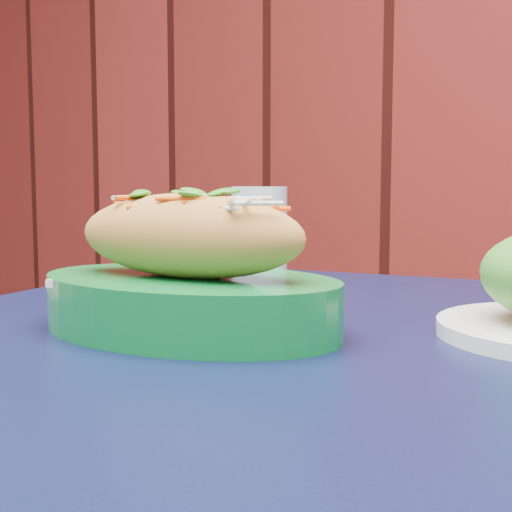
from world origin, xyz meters
The scene contains 3 objects.
cafe_table centered at (0.22, 1.76, 0.66)m, with size 0.97×0.97×0.75m.
banh_mi_basket centered at (0.11, 1.72, 0.80)m, with size 0.29×0.21×0.12m.
water_glass centered at (-0.06, 2.02, 0.81)m, with size 0.07×0.07×0.12m, color silver.
Camera 1 is at (0.51, 1.31, 0.87)m, focal length 50.00 mm.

